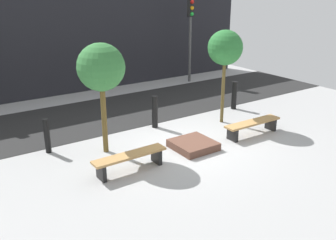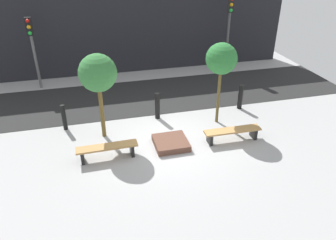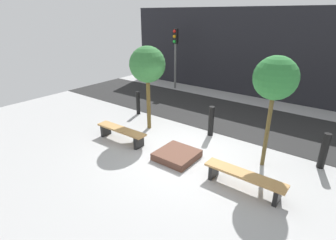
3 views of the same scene
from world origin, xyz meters
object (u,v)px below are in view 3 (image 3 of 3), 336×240
Objects in this scene: bollard_left at (211,121)px; tree_behind_left_bench at (147,65)px; bollard_center at (324,151)px; traffic_light_west at (175,48)px; tree_behind_right_bench at (275,79)px; planter_bed at (177,155)px; bench_right at (244,178)px; bollard_far_left at (138,103)px; bench_left at (121,132)px.

tree_behind_left_bench is at bearing -158.66° from bollard_left.
bollard_center is (5.56, 0.83, -1.81)m from tree_behind_left_bench.
traffic_light_west is at bearing 116.29° from tree_behind_left_bench.
bollard_center is (3.44, 0.00, -0.01)m from bollard_left.
tree_behind_right_bench is at bearing -148.13° from bollard_center.
traffic_light_west is at bearing 126.38° from planter_bed.
bench_right is 2.59m from bollard_center.
tree_behind_right_bench is 8.46m from traffic_light_west.
bollard_left is 0.33× the size of traffic_light_west.
bench_right is 2.13m from planter_bed.
bollard_center is at bearing 0.00° from bollard_left.
tree_behind_right_bench is 3.12× the size of bollard_far_left.
tree_behind_left_bench is at bearing -63.71° from traffic_light_west.
bollard_center is at bearing 59.94° from bench_right.
planter_bed is at bearing -29.35° from tree_behind_left_bench.
tree_behind_right_bench is at bearing 17.28° from bench_left.
tree_behind_left_bench is 2.83× the size of bollard_left.
bollard_center is at bearing 31.87° from tree_behind_right_bench.
tree_behind_left_bench is 0.98× the size of tree_behind_right_bench.
bollard_left is 1.02× the size of bollard_center.
bollard_left is at bearing 158.66° from tree_behind_right_bench.
bench_right is at bearing -0.90° from bench_left.
bench_left is 7.22m from traffic_light_west.
bollard_left is 3.44m from bollard_center.
bollard_left is (2.11, 2.21, 0.19)m from bench_left.
bench_left is 0.97× the size of bench_right.
bench_left is at bearing -133.67° from bollard_left.
bench_left is 0.64× the size of tree_behind_left_bench.
bollard_left is at bearing 180.00° from bollard_center.
bench_right is 0.61× the size of traffic_light_west.
bollard_far_left is at bearing 159.17° from bench_right.
tree_behind_right_bench is (0.00, 1.39, 2.13)m from bench_right.
traffic_light_west is at bearing 152.11° from bollard_center.
bollard_left is (0.00, 2.01, 0.42)m from planter_bed.
traffic_light_west reaches higher than tree_behind_left_bench.
tree_behind_right_bench is at bearing -8.45° from bollard_far_left.
planter_bed is at bearing 175.49° from bench_right.
tree_behind_left_bench is 0.92× the size of traffic_light_west.
tree_behind_right_bench is at bearing 90.90° from bench_right.
bollard_far_left is at bearing -74.43° from traffic_light_west.
bench_right is 9.56m from traffic_light_west.
tree_behind_right_bench reaches higher than bench_right.
traffic_light_west reaches higher than bench_right.
bollard_far_left is at bearing 180.00° from bollard_left.
tree_behind_left_bench is (-2.11, 1.19, 2.22)m from planter_bed.
tree_behind_left_bench is at bearing 162.72° from bench_right.
bollard_far_left is (-5.56, 0.83, -1.97)m from tree_behind_right_bench.
tree_behind_left_bench is 2.90m from bollard_left.
tree_behind_left_bench is 5.90m from bollard_center.
bench_right is 0.65× the size of tree_behind_right_bench.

